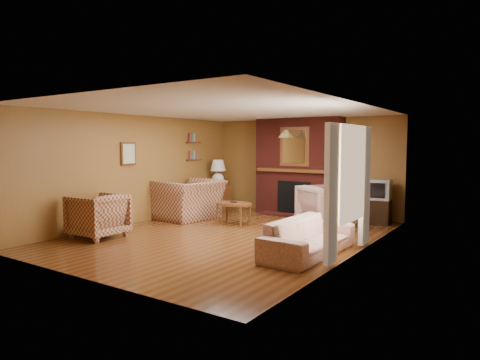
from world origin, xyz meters
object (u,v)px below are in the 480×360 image
Objects in this scene: plaid_loveseat at (189,200)px; plaid_armchair at (98,216)px; table_lamp at (218,171)px; side_table at (218,198)px; floral_sofa at (309,237)px; coffee_table at (233,205)px; tv_stand at (379,212)px; crt_tv at (379,189)px; fireplace at (298,167)px; floral_armchair at (325,206)px.

plaid_loveseat reaches higher than plaid_armchair.
side_table is at bearing 0.00° from table_lamp.
plaid_armchair reaches higher than floral_sofa.
table_lamp is at bearing 55.18° from floral_sofa.
tv_stand is at bearing 35.25° from coffee_table.
floral_sofa is 2.87m from coffee_table.
crt_tv is (0.00, -0.01, 0.50)m from tv_stand.
fireplace is 4.98m from plaid_armchair.
floral_sofa is at bearing -36.47° from table_lamp.
plaid_armchair is 1.00× the size of coffee_table.
floral_armchair is 1.98m from coffee_table.
side_table is 1.23× the size of tv_stand.
tv_stand is at bearing 4.82° from side_table.
plaid_armchair is 1.36× the size of side_table.
floral_armchair reaches higher than side_table.
table_lamp is (-3.27, 0.53, 0.60)m from floral_armchair.
floral_sofa is 2.90× the size of table_lamp.
plaid_loveseat is at bearing 176.17° from plaid_armchair.
floral_armchair is (3.02, 0.94, -0.01)m from plaid_loveseat.
floral_sofa is at bearing 74.05° from plaid_loveseat.
plaid_loveseat is at bearing -132.75° from fireplace.
plaid_armchair is at bearing -119.22° from coffee_table.
plaid_armchair is (-1.95, -4.51, -0.77)m from fireplace.
coffee_table is (1.29, -0.03, -0.03)m from plaid_loveseat.
plaid_loveseat is (-1.85, -2.00, -0.73)m from fireplace.
floral_armchair reaches higher than plaid_armchair.
plaid_armchair is at bearing -132.79° from crt_tv.
table_lamp reaches higher than floral_sofa.
floral_armchair is at bearing -9.18° from table_lamp.
plaid_armchair is 3.98m from floral_sofa.
fireplace reaches higher than coffee_table.
fireplace is 1.74m from floral_armchair.
table_lamp is at bearing 0.00° from side_table.
table_lamp is at bearing -164.61° from plaid_loveseat.
fireplace reaches higher than crt_tv.
fireplace is 3.61× the size of side_table.
crt_tv is at bearing 120.63° from plaid_loveseat.
fireplace reaches higher than side_table.
plaid_loveseat is 2.51m from plaid_armchair.
plaid_armchair is at bearing -87.84° from table_lamp.
coffee_table is at bearing -105.47° from fireplace.
side_table reaches higher than coffee_table.
table_lamp is at bearing 135.80° from coffee_table.
plaid_armchair is 5.90m from crt_tv.
plaid_loveseat is at bearing 50.88° from floral_armchair.
table_lamp is at bearing -165.71° from fireplace.
table_lamp is (-1.54, 1.50, 0.62)m from coffee_table.
side_table is 0.71m from table_lamp.
plaid_armchair reaches higher than tv_stand.
fireplace reaches higher than plaid_loveseat.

